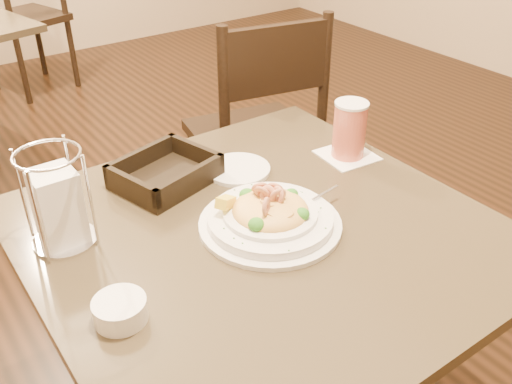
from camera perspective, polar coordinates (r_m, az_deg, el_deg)
main_table at (r=1.32m, az=0.52°, el=-11.65°), size 0.90×0.90×0.71m
dining_chair_near at (r=2.07m, az=0.29°, el=6.21°), size 0.49×0.49×0.93m
dining_chair_far at (r=3.85m, az=-21.98°, el=16.40°), size 0.52×0.52×0.93m
pasta_bowl at (r=1.17m, az=1.41°, el=-2.36°), size 0.33×0.30×0.09m
drink_glass at (r=1.43m, az=9.33°, el=6.12°), size 0.14×0.14×0.14m
bread_basket at (r=1.34m, az=-9.03°, el=1.75°), size 0.25×0.23×0.06m
napkin_caddy at (r=1.16m, az=-19.20°, el=-1.25°), size 0.13×0.13×0.20m
side_plate at (r=1.37m, az=-1.82°, el=2.28°), size 0.20×0.20×0.01m
butter_ramekin at (r=0.99m, az=-13.43°, el=-11.41°), size 0.11×0.11×0.04m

